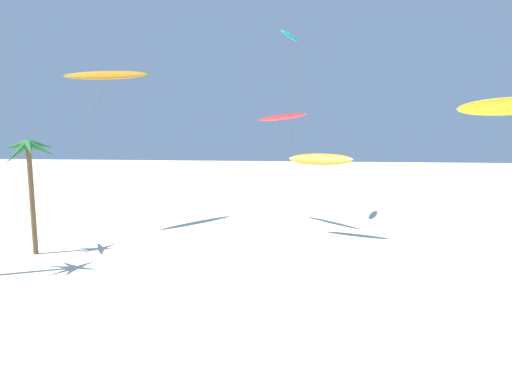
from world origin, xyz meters
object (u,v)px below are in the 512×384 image
Objects in this scene: flying_kite_0 at (320,159)px; flying_kite_2 at (290,36)px; flying_kite_1 at (509,106)px; palm_tree_2 at (30,160)px; flying_kite_3 at (109,75)px; flying_kite_4 at (280,117)px.

flying_kite_0 is 0.48× the size of flying_kite_2.
flying_kite_0 is 0.80× the size of flying_kite_1.
palm_tree_2 reaches higher than flying_kite_0.
flying_kite_1 is (34.47, 1.25, 3.84)m from palm_tree_2.
flying_kite_3 is at bearing 165.77° from flying_kite_1.
flying_kite_1 reaches higher than flying_kite_4.
flying_kite_1 is 0.75× the size of flying_kite_3.
flying_kite_2 is 18.28m from flying_kite_3.
palm_tree_2 is 0.45× the size of flying_kite_2.
flying_kite_3 is at bearing -161.73° from flying_kite_2.
flying_kite_4 is (-3.79, 4.47, 3.76)m from flying_kite_0.
flying_kite_4 is (18.23, 12.01, 3.55)m from palm_tree_2.
flying_kite_0 is at bearing -5.48° from flying_kite_3.
palm_tree_2 is 22.12m from flying_kite_4.
flying_kite_1 reaches higher than palm_tree_2.
flying_kite_1 is 33.61m from flying_kite_3.
flying_kite_2 is 8.84m from flying_kite_4.
palm_tree_2 is at bearing -161.08° from flying_kite_0.
flying_kite_2 is at bearing 112.33° from flying_kite_0.
flying_kite_0 is at bearing 18.92° from palm_tree_2.
flying_kite_1 is at bearing -26.86° from flying_kite_0.
flying_kite_4 is at bearing 130.35° from flying_kite_0.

